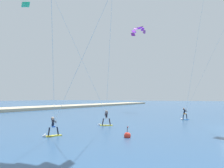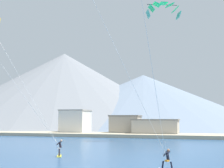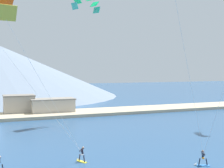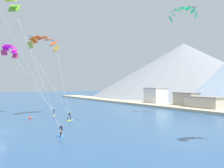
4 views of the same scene
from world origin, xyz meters
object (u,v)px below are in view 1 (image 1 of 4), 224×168
object	(u,v)px
kitesurfer_near_trail	(184,116)
kitesurfer_mid_center	(105,121)
kitesurfer_near_lead	(51,131)
race_marker_buoy	(127,136)
parafoil_kite_distant_high_outer	(138,30)

from	to	relation	value
kitesurfer_near_trail	kitesurfer_mid_center	bearing A→B (deg)	151.82
kitesurfer_near_trail	kitesurfer_near_lead	bearing A→B (deg)	163.32
kitesurfer_near_lead	race_marker_buoy	bearing A→B (deg)	-66.98
kitesurfer_near_trail	kitesurfer_mid_center	world-z (taller)	kitesurfer_mid_center
kitesurfer_near_lead	kitesurfer_mid_center	distance (m)	9.14
race_marker_buoy	kitesurfer_near_trail	bearing A→B (deg)	-1.18
kitesurfer_near_lead	parafoil_kite_distant_high_outer	xyz separation A→B (m)	(41.28, 9.25, 19.68)
parafoil_kite_distant_high_outer	kitesurfer_near_lead	bearing A→B (deg)	-167.37
kitesurfer_near_trail	parafoil_kite_distant_high_outer	xyz separation A→B (m)	(20.15, 15.58, 19.60)
kitesurfer_mid_center	parafoil_kite_distant_high_outer	distance (m)	38.73
kitesurfer_near_lead	race_marker_buoy	distance (m)	6.47
kitesurfer_near_lead	kitesurfer_mid_center	world-z (taller)	kitesurfer_mid_center
race_marker_buoy	parafoil_kite_distant_high_outer	bearing A→B (deg)	21.41
kitesurfer_near_trail	race_marker_buoy	world-z (taller)	kitesurfer_near_trail
kitesurfer_near_trail	kitesurfer_mid_center	size ratio (longest dim) A/B	0.98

